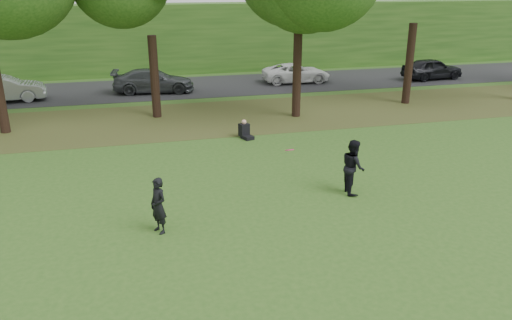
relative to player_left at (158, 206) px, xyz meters
The scene contains 9 objects.
ground 3.99m from the player_left, 18.65° to the right, with size 120.00×120.00×0.00m, color #2A5019.
leaf_litter 12.35m from the player_left, 72.52° to the left, with size 60.00×7.00×0.01m, color #463119.
street 20.11m from the player_left, 79.39° to the left, with size 70.00×7.00×0.02m, color black.
far_hedge 26.07m from the player_left, 81.82° to the left, with size 70.00×3.00×5.00m, color #1E4614.
player_left is the anchor object (origin of this frame).
player_right 6.52m from the player_left, 11.07° to the left, with size 0.89×0.69×1.83m, color black.
parked_cars 19.10m from the player_left, 79.30° to the left, with size 38.00×3.52×1.50m.
frisbee 4.14m from the player_left, ahead, with size 0.38×0.36×0.15m.
seated_person 9.11m from the player_left, 61.83° to the left, with size 0.63×0.82×0.83m.
Camera 1 is at (-4.12, -11.57, 6.73)m, focal length 35.00 mm.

